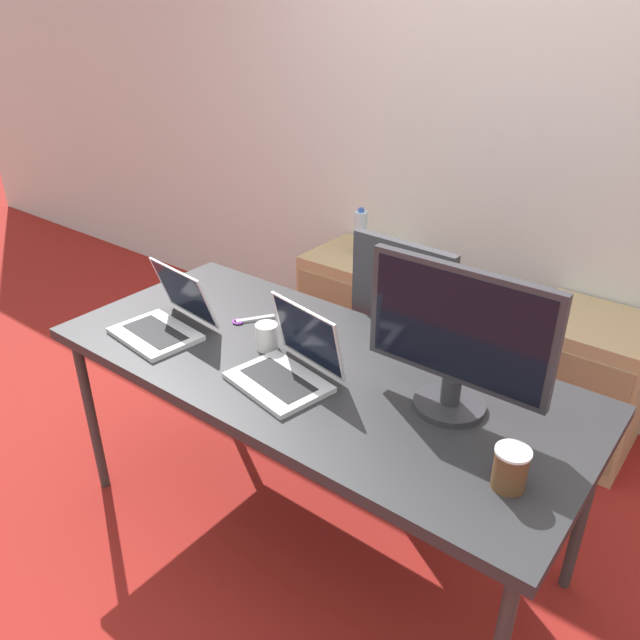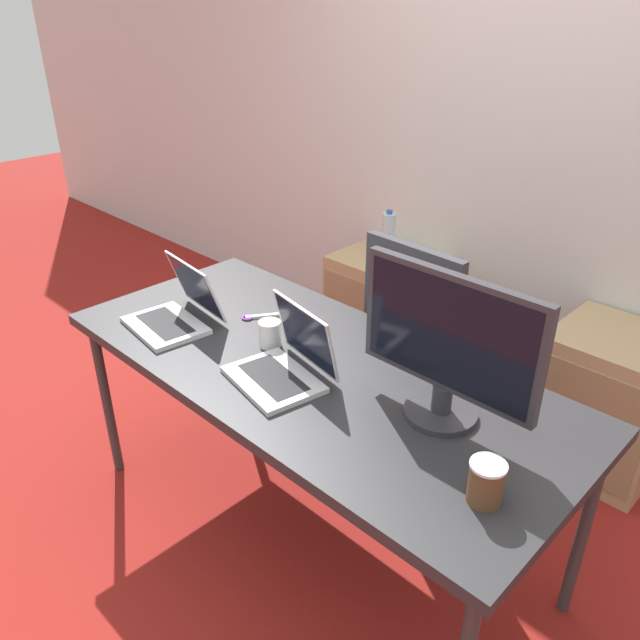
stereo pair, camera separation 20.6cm
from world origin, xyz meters
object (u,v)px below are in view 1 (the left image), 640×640
object	(u,v)px
office_chair	(419,375)
laptop_left	(288,366)
monitor	(457,339)
cabinet_left	(358,308)
coffee_cup_white	(267,336)
cabinet_right	(583,384)
coffee_cup_brown	(510,468)
laptop_right	(165,320)
water_bottle	(360,233)

from	to	relation	value
office_chair	laptop_left	xyz separation A→B (m)	(-0.06, -0.80, 0.42)
monitor	cabinet_left	bearing A→B (deg)	134.40
office_chair	coffee_cup_white	xyz separation A→B (m)	(-0.25, -0.69, 0.42)
cabinet_right	coffee_cup_white	size ratio (longest dim) A/B	6.79
cabinet_right	coffee_cup_brown	bearing A→B (deg)	-83.88
office_chair	coffee_cup_brown	bearing A→B (deg)	-49.80
office_chair	laptop_right	xyz separation A→B (m)	(-0.62, -0.83, 0.42)
laptop_left	laptop_right	xyz separation A→B (m)	(-0.57, -0.03, -0.00)
office_chair	water_bottle	size ratio (longest dim) A/B	4.19
cabinet_right	laptop_left	xyz separation A→B (m)	(-0.62, -1.31, 0.50)
cabinet_left	laptop_left	xyz separation A→B (m)	(0.62, -1.31, 0.50)
water_bottle	laptop_right	bearing A→B (deg)	-87.72
laptop_left	coffee_cup_brown	bearing A→B (deg)	-2.62
laptop_right	cabinet_left	bearing A→B (deg)	92.28
cabinet_left	cabinet_right	world-z (taller)	same
cabinet_left	water_bottle	distance (m)	0.44
laptop_right	monitor	bearing A→B (deg)	11.53
cabinet_right	laptop_right	bearing A→B (deg)	-131.44
laptop_left	coffee_cup_white	world-z (taller)	laptop_left
water_bottle	coffee_cup_white	size ratio (longest dim) A/B	2.73
office_chair	monitor	size ratio (longest dim) A/B	1.89
laptop_right	monitor	distance (m)	1.09
office_chair	coffee_cup_brown	size ratio (longest dim) A/B	9.28
coffee_cup_brown	cabinet_right	bearing A→B (deg)	96.12
coffee_cup_white	water_bottle	bearing A→B (deg)	109.65
office_chair	cabinet_right	distance (m)	0.76
laptop_right	coffee_cup_brown	bearing A→B (deg)	-0.09
water_bottle	monitor	size ratio (longest dim) A/B	0.45
coffee_cup_white	laptop_left	bearing A→B (deg)	-29.08
water_bottle	coffee_cup_brown	bearing A→B (deg)	-44.24
water_bottle	laptop_right	distance (m)	1.34
coffee_cup_brown	cabinet_left	bearing A→B (deg)	135.80
cabinet_left	coffee_cup_brown	world-z (taller)	coffee_cup_brown
coffee_cup_brown	water_bottle	bearing A→B (deg)	135.76
laptop_left	coffee_cup_brown	distance (m)	0.76
water_bottle	laptop_right	size ratio (longest dim) A/B	0.77
cabinet_left	laptop_left	size ratio (longest dim) A/B	1.84
laptop_left	laptop_right	distance (m)	0.57
laptop_right	coffee_cup_white	bearing A→B (deg)	20.19
monitor	coffee_cup_white	world-z (taller)	monitor
cabinet_left	water_bottle	xyz separation A→B (m)	(-0.00, 0.00, 0.44)
cabinet_left	laptop_right	size ratio (longest dim) A/B	1.91
monitor	coffee_cup_brown	world-z (taller)	monitor
coffee_cup_white	coffee_cup_brown	xyz separation A→B (m)	(0.95, -0.14, 0.01)
laptop_left	coffee_cup_brown	xyz separation A→B (m)	(0.76, -0.03, 0.01)
cabinet_left	coffee_cup_white	size ratio (longest dim) A/B	6.79
laptop_left	laptop_right	size ratio (longest dim) A/B	1.04
laptop_left	coffee_cup_white	distance (m)	0.22
cabinet_right	coffee_cup_white	distance (m)	1.53
laptop_left	coffee_cup_brown	world-z (taller)	laptop_left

